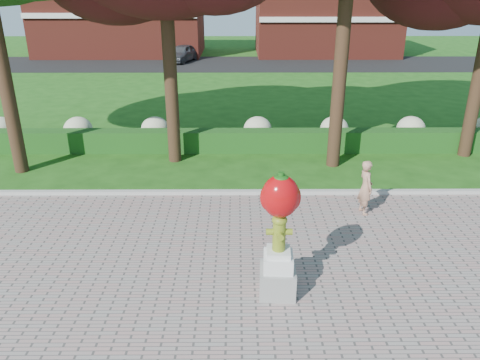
# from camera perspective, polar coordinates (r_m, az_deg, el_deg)

# --- Properties ---
(ground) EXTENTS (100.00, 100.00, 0.00)m
(ground) POSITION_cam_1_polar(r_m,az_deg,el_deg) (11.18, -1.37, -8.25)
(ground) COLOR #1B4A12
(ground) RESTS_ON ground
(curb) EXTENTS (40.00, 0.18, 0.15)m
(curb) POSITION_cam_1_polar(r_m,az_deg,el_deg) (13.81, -1.17, -1.57)
(curb) COLOR #ADADA5
(curb) RESTS_ON ground
(lawn_hedge) EXTENTS (24.00, 0.70, 0.80)m
(lawn_hedge) POSITION_cam_1_polar(r_m,az_deg,el_deg) (17.43, -1.01, 4.81)
(lawn_hedge) COLOR #1C4C15
(lawn_hedge) RESTS_ON ground
(hydrangea_row) EXTENTS (20.10, 1.10, 0.99)m
(hydrangea_row) POSITION_cam_1_polar(r_m,az_deg,el_deg) (18.35, 0.82, 6.21)
(hydrangea_row) COLOR #A3A77F
(hydrangea_row) RESTS_ON ground
(street) EXTENTS (50.00, 8.00, 0.02)m
(street) POSITION_cam_1_polar(r_m,az_deg,el_deg) (38.03, -0.66, 13.98)
(street) COLOR black
(street) RESTS_ON ground
(building_left) EXTENTS (14.00, 8.00, 7.00)m
(building_left) POSITION_cam_1_polar(r_m,az_deg,el_deg) (44.83, -14.30, 19.14)
(building_left) COLOR maroon
(building_left) RESTS_ON ground
(building_right) EXTENTS (12.00, 8.00, 6.40)m
(building_right) POSITION_cam_1_polar(r_m,az_deg,el_deg) (44.36, 10.35, 19.03)
(building_right) COLOR maroon
(building_right) RESTS_ON ground
(hydrant_sculpture) EXTENTS (0.76, 0.74, 2.60)m
(hydrant_sculpture) POSITION_cam_1_polar(r_m,az_deg,el_deg) (8.94, 4.80, -6.36)
(hydrant_sculpture) COLOR gray
(hydrant_sculpture) RESTS_ON walkway
(woman) EXTENTS (0.46, 0.60, 1.50)m
(woman) POSITION_cam_1_polar(r_m,az_deg,el_deg) (12.84, 15.06, -0.86)
(woman) COLOR tan
(woman) RESTS_ON walkway
(parked_car) EXTENTS (2.75, 4.28, 1.36)m
(parked_car) POSITION_cam_1_polar(r_m,az_deg,el_deg) (39.26, -7.12, 15.11)
(parked_car) COLOR #42454A
(parked_car) RESTS_ON street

